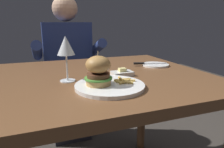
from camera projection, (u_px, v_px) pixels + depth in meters
dining_table at (90, 95)px, 0.95m from camera, size 1.12×0.87×0.74m
main_plate at (110, 86)px, 0.76m from camera, size 0.26×0.26×0.01m
burger_sandwich at (98, 70)px, 0.73m from camera, size 0.10×0.10×0.13m
fries_pile at (124, 81)px, 0.77m from camera, size 0.08×0.07×0.02m
wine_glass at (66, 47)px, 0.80m from camera, size 0.07×0.07×0.19m
bread_plate at (155, 65)px, 1.14m from camera, size 0.15×0.15×0.01m
table_knife at (147, 63)px, 1.13m from camera, size 0.19×0.07×0.01m
butter_dish at (122, 73)px, 0.92m from camera, size 0.10×0.06×0.04m
diner_person at (68, 75)px, 1.62m from camera, size 0.51×0.36×1.18m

